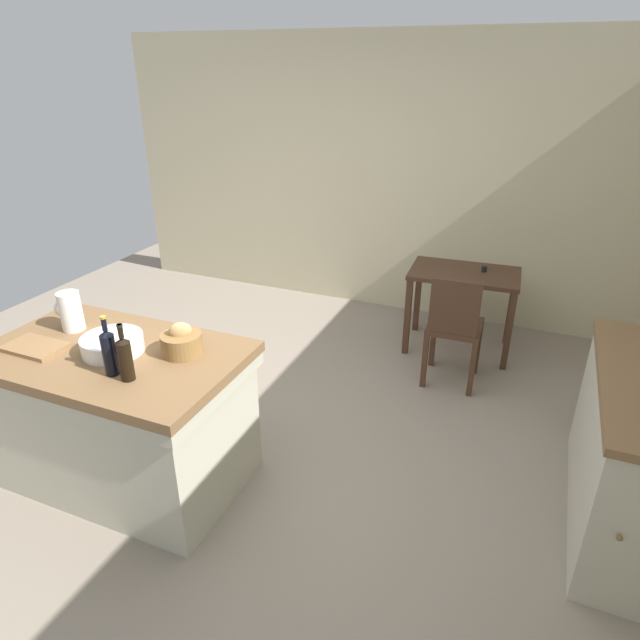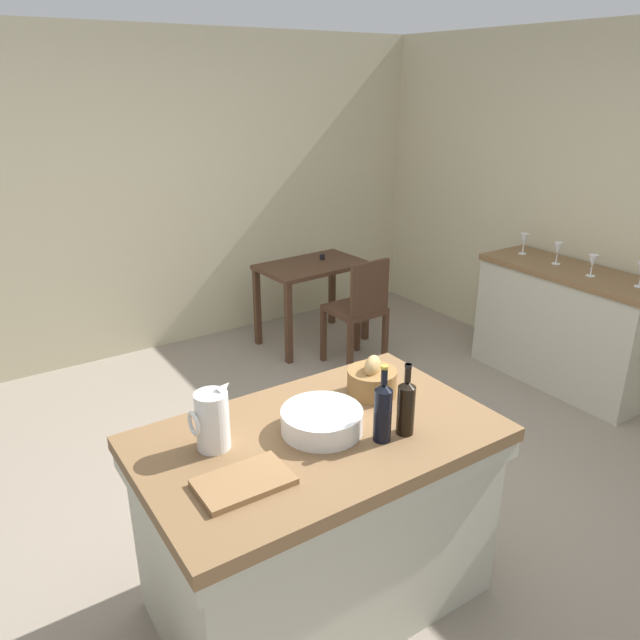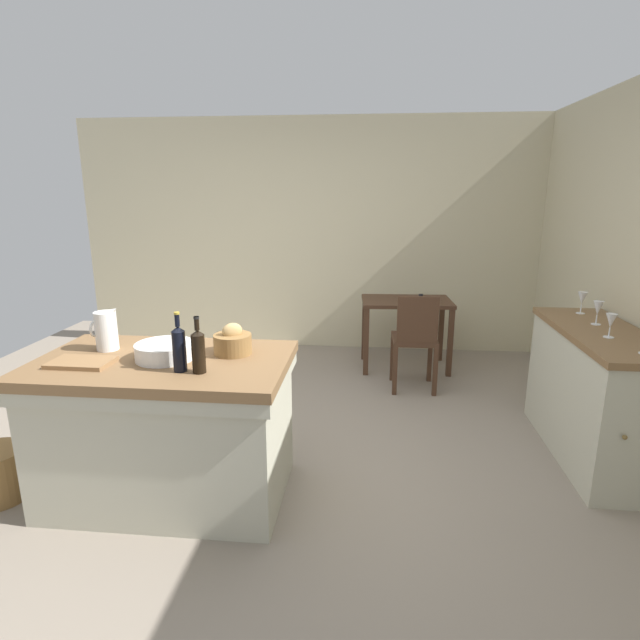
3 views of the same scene
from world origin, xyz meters
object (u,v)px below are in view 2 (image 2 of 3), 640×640
Objects in this scene: writing_desk at (312,277)px; wine_glass_middle at (558,249)px; bread_basket at (372,380)px; wash_bowl at (322,421)px; island_table at (319,512)px; cutting_board at (244,482)px; wine_bottle_amber at (383,411)px; wooden_chair at (359,308)px; wine_bottle_dark at (406,406)px; wine_glass_left at (593,262)px; pitcher at (212,420)px; wine_glass_right at (524,240)px; side_cabinet at (564,326)px.

wine_glass_middle is (1.20, -1.54, 0.41)m from writing_desk.
bread_basket is (-1.17, -2.33, 0.33)m from writing_desk.
wash_bowl is 2.01× the size of wine_glass_middle.
island_table is 2.96m from wine_glass_middle.
wine_bottle_amber is at bearing -4.14° from cutting_board.
wooden_chair is (0.05, -0.63, -0.11)m from writing_desk.
wine_bottle_dark is 2.70m from wine_glass_middle.
wooden_chair is 2.52m from wine_bottle_amber.
wine_glass_left is (1.10, -1.24, 0.51)m from wooden_chair.
bread_basket is at bearing 0.20° from pitcher.
wine_bottle_dark is (0.69, -0.33, 0.00)m from pitcher.
wine_bottle_amber is (-1.37, -2.65, 0.40)m from writing_desk.
wash_bowl is 2.01× the size of wine_glass_right.
wine_glass_left reaches higher than writing_desk.
wooden_chair reaches higher than writing_desk.
wine_bottle_dark is 0.11m from wine_bottle_amber.
writing_desk is at bearing 121.48° from wine_glass_left.
wooden_chair is at bearing 44.55° from cutting_board.
wine_glass_right is at bearing 23.58° from cutting_board.
pitcher reaches higher than cutting_board.
bread_basket is 0.67× the size of cutting_board.
wooden_chair is 3.30× the size of pitcher.
side_cabinet is 8.87× the size of wine_glass_left.
side_cabinet is 4.94× the size of pitcher.
wine_glass_left reaches higher than island_table.
wash_bowl is 1.00× the size of cutting_board.
wine_glass_left is (2.32, 0.46, 0.07)m from bread_basket.
cutting_board is (-0.79, -0.28, -0.06)m from bread_basket.
island_table is 0.67m from pitcher.
wine_glass_middle is at bearing 24.38° from wine_bottle_dark.
writing_desk is 2.79× the size of cutting_board.
wine_bottle_dark reaches higher than writing_desk.
wine_bottle_dark is at bearing -149.82° from wine_glass_right.
side_cabinet is at bearing 14.76° from bread_basket.
wine_bottle_dark reaches higher than bread_basket.
side_cabinet is 2.49m from bread_basket.
bread_basket is (-1.22, -1.70, 0.44)m from wooden_chair.
wine_bottle_amber reaches higher than wooden_chair.
cutting_board is 3.20m from wine_glass_left.
wine_bottle_amber is (0.16, -0.19, 0.09)m from wash_bowl.
wine_glass_left is (2.41, 0.79, 0.02)m from wine_bottle_dark.
wooden_chair is 1.56m from wine_glass_middle.
wine_bottle_amber is (-0.20, -0.32, 0.06)m from bread_basket.
wine_glass_left is at bearing -96.43° from wine_glass_right.
wooden_chair is 2.14m from bread_basket.
wine_glass_right reaches higher than bread_basket.
cutting_board is (-0.43, -0.14, -0.03)m from wash_bowl.
wine_bottle_dark is at bearing -33.79° from island_table.
wooden_chair is 5.53× the size of wine_glass_right.
wine_bottle_amber reaches higher than wine_glass_right.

